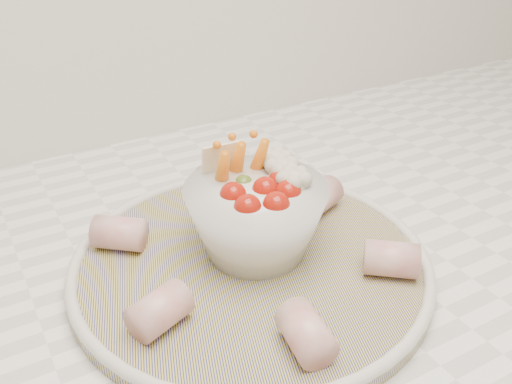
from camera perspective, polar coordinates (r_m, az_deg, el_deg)
serving_platter at (r=0.59m, az=-0.52°, el=-7.10°), size 0.46×0.46×0.02m
veggie_bowl at (r=0.58m, az=0.11°, el=-2.28°), size 0.14×0.14×0.11m
cured_meat_rolls at (r=0.58m, az=-0.53°, el=-5.39°), size 0.29×0.32×0.04m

